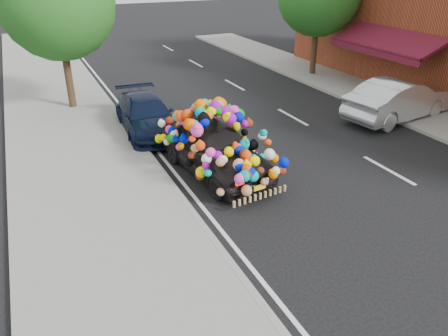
% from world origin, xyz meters
% --- Properties ---
extents(ground, '(100.00, 100.00, 0.00)m').
position_xyz_m(ground, '(0.00, 0.00, 0.00)').
color(ground, black).
rests_on(ground, ground).
extents(sidewalk, '(4.00, 60.00, 0.12)m').
position_xyz_m(sidewalk, '(-4.30, 0.00, 0.06)').
color(sidewalk, gray).
rests_on(sidewalk, ground).
extents(kerb, '(0.15, 60.00, 0.13)m').
position_xyz_m(kerb, '(-2.35, 0.00, 0.07)').
color(kerb, gray).
rests_on(kerb, ground).
extents(footpath_far, '(3.00, 40.00, 0.12)m').
position_xyz_m(footpath_far, '(8.20, 3.00, 0.06)').
color(footpath_far, gray).
rests_on(footpath_far, ground).
extents(lane_markings, '(6.00, 50.00, 0.01)m').
position_xyz_m(lane_markings, '(3.60, 0.00, 0.01)').
color(lane_markings, silver).
rests_on(lane_markings, ground).
extents(tree_near_sidewalk, '(4.20, 4.20, 6.13)m').
position_xyz_m(tree_near_sidewalk, '(-3.80, 9.50, 4.02)').
color(tree_near_sidewalk, '#332114').
rests_on(tree_near_sidewalk, ground).
extents(plush_art_car, '(2.55, 4.60, 2.08)m').
position_xyz_m(plush_art_car, '(-0.94, 2.00, 1.06)').
color(plush_art_car, black).
rests_on(plush_art_car, ground).
extents(navy_sedan, '(1.94, 4.25, 1.20)m').
position_xyz_m(navy_sedan, '(-1.80, 5.86, 0.60)').
color(navy_sedan, black).
rests_on(navy_sedan, ground).
extents(silver_hatchback, '(4.71, 2.25, 1.49)m').
position_xyz_m(silver_hatchback, '(7.00, 3.22, 0.75)').
color(silver_hatchback, silver).
rests_on(silver_hatchback, ground).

